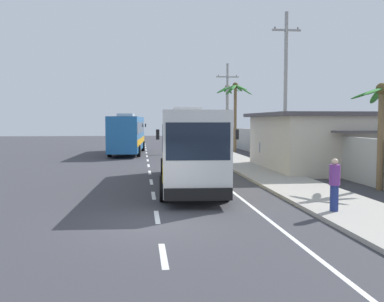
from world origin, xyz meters
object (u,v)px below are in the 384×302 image
Objects in this scene: pedestrian_near_kerb at (257,151)px; palm_nearest at (235,102)px; coach_bus_far_lane at (127,133)px; utility_pole_mid at (286,88)px; motorcycle_beside_bus at (216,157)px; pedestrian_midwalk at (262,152)px; roadside_building at (379,141)px; palm_second at (227,105)px; palm_third at (381,113)px; pedestrian_far_walk at (335,184)px; utility_pole_far at (227,105)px; coach_bus_foreground at (188,145)px.

palm_nearest reaches higher than pedestrian_near_kerb.
utility_pole_mid is (10.67, -14.56, 3.28)m from coach_bus_far_lane.
palm_nearest reaches higher than motorcycle_beside_bus.
pedestrian_midwalk is 7.70m from roadside_building.
palm_second is 33.24m from palm_third.
roadside_building is (9.19, 13.36, 0.79)m from pedestrian_far_walk.
pedestrian_near_kerb is at bearing -94.15° from palm_nearest.
pedestrian_far_walk is 0.36× the size of palm_third.
pedestrian_far_walk is at bearing -95.43° from palm_nearest.
coach_bus_far_lane is 22.69m from roadside_building.
palm_second is at bearing 90.91° from palm_third.
utility_pole_far reaches higher than palm_second.
pedestrian_far_walk is at bearing -74.76° from coach_bus_far_lane.
palm_third is (1.72, -23.16, -1.43)m from palm_nearest.
coach_bus_far_lane is 14.50m from motorcycle_beside_bus.
roadside_building is at bearing 87.99° from pedestrian_near_kerb.
palm_nearest is 0.92× the size of palm_second.
coach_bus_foreground is at bearing -53.30° from pedestrian_midwalk.
utility_pole_far reaches higher than pedestrian_far_walk.
pedestrian_far_walk is 0.26× the size of palm_nearest.
palm_second is 25.50m from roadside_building.
pedestrian_far_walk is at bearing -60.53° from coach_bus_foreground.
roadside_building is at bearing -66.05° from palm_nearest.
coach_bus_far_lane is 6.74× the size of pedestrian_midwalk.
utility_pole_mid is at bearing 42.82° from coach_bus_foreground.
pedestrian_midwalk is at bearing -7.52° from motorcycle_beside_bus.
coach_bus_foreground is 31.92m from palm_second.
roadside_building is at bearing 60.45° from palm_third.
pedestrian_midwalk is (3.12, -0.41, 0.39)m from motorcycle_beside_bus.
utility_pole_mid is (7.07, 6.55, 3.28)m from coach_bus_foreground.
palm_nearest is 10.11m from palm_second.
motorcycle_beside_bus is 1.10× the size of pedestrian_midwalk.
pedestrian_near_kerb is 0.93× the size of pedestrian_midwalk.
utility_pole_far is at bearing 58.00° from pedestrian_far_walk.
utility_pole_mid is 1.36× the size of palm_second.
pedestrian_far_walk is 38.49m from palm_second.
roadside_building is at bearing -77.83° from palm_second.
utility_pole_far is at bearing 90.79° from palm_nearest.
utility_pole_far is 27.02m from palm_third.
coach_bus_far_lane is 6.73× the size of pedestrian_far_walk.
coach_bus_far_lane reaches higher than roadside_building.
pedestrian_near_kerb is at bearing 56.43° from pedestrian_far_walk.
pedestrian_midwalk is 13.56m from palm_nearest.
coach_bus_foreground is 8.49m from pedestrian_far_walk.
coach_bus_foreground is 1.35× the size of utility_pole_far.
roadside_building is at bearing 24.26° from coach_bus_foreground.
utility_pole_far reaches higher than coach_bus_foreground.
utility_pole_mid reaches higher than palm_second.
pedestrian_near_kerb is 11.87m from palm_nearest.
motorcycle_beside_bus is 0.26× the size of palm_second.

